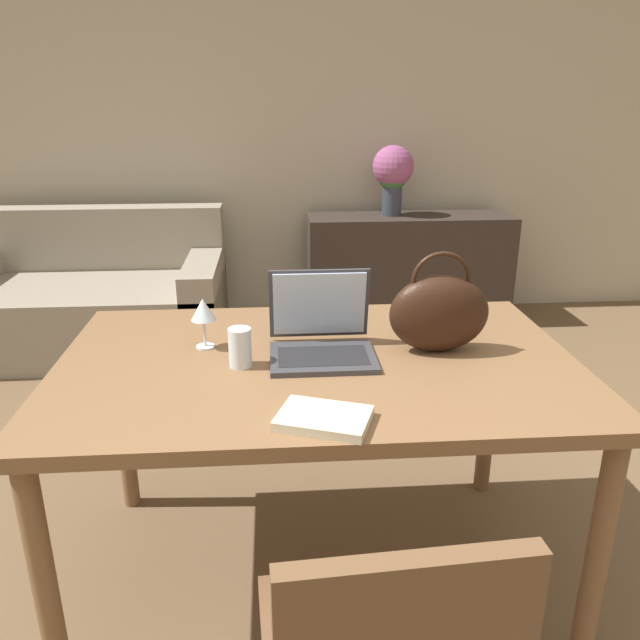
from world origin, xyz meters
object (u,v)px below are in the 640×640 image
object	(u,v)px
laptop	(321,332)
handbag	(439,312)
couch	(93,302)
drinking_glass	(240,347)
flower_vase	(393,172)
wine_glass	(203,311)

from	to	relation	value
laptop	handbag	distance (m)	0.35
couch	handbag	distance (m)	2.74
drinking_glass	flower_vase	size ratio (longest dim) A/B	0.25
laptop	wine_glass	xyz separation A→B (m)	(-0.35, 0.06, 0.05)
flower_vase	drinking_glass	bearing A→B (deg)	-109.74
laptop	drinking_glass	world-z (taller)	laptop
drinking_glass	handbag	bearing A→B (deg)	6.72
laptop	handbag	world-z (taller)	handbag
wine_glass	flower_vase	distance (m)	2.56
couch	drinking_glass	world-z (taller)	drinking_glass
laptop	flower_vase	size ratio (longest dim) A/B	0.67
drinking_glass	flower_vase	world-z (taller)	flower_vase
wine_glass	handbag	xyz separation A→B (m)	(0.70, -0.08, 0.01)
couch	laptop	xyz separation A→B (m)	(1.28, -2.09, 0.56)
couch	flower_vase	distance (m)	2.10
handbag	flower_vase	bearing A→B (deg)	82.67
drinking_glass	handbag	distance (m)	0.59
drinking_glass	couch	bearing A→B (deg)	115.52
drinking_glass	laptop	bearing A→B (deg)	20.44
couch	laptop	distance (m)	2.52
drinking_glass	wine_glass	distance (m)	0.20
laptop	couch	bearing A→B (deg)	121.39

